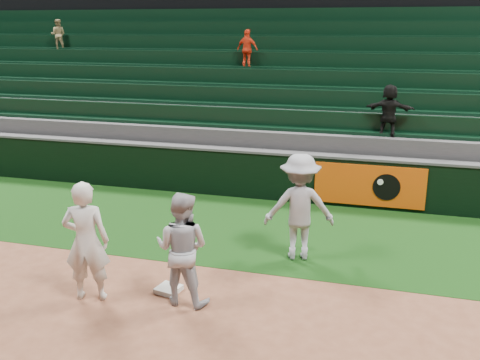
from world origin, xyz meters
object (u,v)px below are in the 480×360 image
at_px(first_baseman, 86,241).
at_px(baserunner, 182,249).
at_px(first_base, 168,289).
at_px(base_coach, 299,207).

distance_m(first_baseman, baserunner, 1.53).
height_order(first_baseman, baserunner, first_baseman).
distance_m(first_base, baserunner, 0.98).
bearing_deg(first_base, baserunner, -32.73).
bearing_deg(first_baseman, baserunner, 175.44).
xyz_separation_m(first_baseman, baserunner, (1.50, 0.31, -0.07)).
bearing_deg(first_baseman, base_coach, -156.52).
bearing_deg(baserunner, first_base, -30.04).
distance_m(first_baseman, base_coach, 3.88).
xyz_separation_m(first_base, base_coach, (1.85, 1.93, 0.98)).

